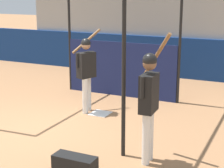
{
  "coord_description": "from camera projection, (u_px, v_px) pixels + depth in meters",
  "views": [
    {
      "loc": [
        4.66,
        -5.81,
        2.79
      ],
      "look_at": [
        1.64,
        0.6,
        1.01
      ],
      "focal_mm": 60.0,
      "sensor_mm": 36.0,
      "label": 1
    }
  ],
  "objects": [
    {
      "name": "ground_plane",
      "position": [
        28.0,
        130.0,
        7.71
      ],
      "size": [
        60.0,
        60.0,
        0.0
      ],
      "primitive_type": "plane",
      "color": "#A8754C"
    },
    {
      "name": "outfield_wall",
      "position": [
        135.0,
        55.0,
        12.75
      ],
      "size": [
        24.0,
        0.12,
        1.31
      ],
      "color": "navy",
      "rests_on": "ground"
    },
    {
      "name": "equipment_bag",
      "position": [
        75.0,
        164.0,
        5.86
      ],
      "size": [
        0.7,
        0.28,
        0.28
      ],
      "color": "black",
      "rests_on": "ground"
    },
    {
      "name": "batting_cage",
      "position": [
        110.0,
        51.0,
        9.3
      ],
      "size": [
        3.23,
        3.52,
        3.09
      ],
      "color": "black",
      "rests_on": "ground"
    },
    {
      "name": "bleacher_section",
      "position": [
        155.0,
        20.0,
        14.3
      ],
      "size": [
        8.15,
        4.0,
        3.39
      ],
      "color": "#9E9E99",
      "rests_on": "ground"
    },
    {
      "name": "player_batter",
      "position": [
        86.0,
        68.0,
        8.59
      ],
      "size": [
        0.6,
        0.92,
        1.9
      ],
      "rotation": [
        0.0,
        0.0,
        1.16
      ],
      "color": "white",
      "rests_on": "ground"
    },
    {
      "name": "home_plate",
      "position": [
        100.0,
        113.0,
        8.69
      ],
      "size": [
        0.44,
        0.44,
        0.02
      ],
      "color": "white",
      "rests_on": "ground"
    },
    {
      "name": "player_waiting",
      "position": [
        149.0,
        97.0,
        6.0
      ],
      "size": [
        0.55,
        0.76,
        2.15
      ],
      "rotation": [
        0.0,
        0.0,
        1.61
      ],
      "color": "white",
      "rests_on": "ground"
    }
  ]
}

